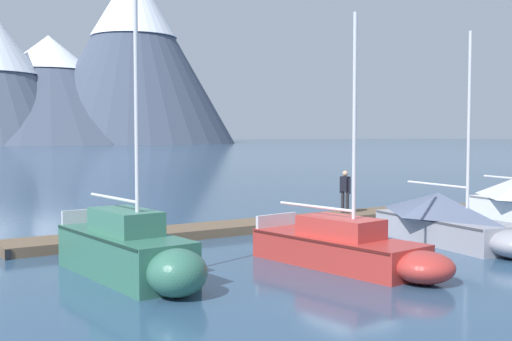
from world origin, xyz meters
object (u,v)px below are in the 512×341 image
(sailboat_nearest_berth, at_px, (131,251))
(sailboat_mid_dock_port, at_px, (450,221))
(person_on_dock, at_px, (345,189))
(sailboat_second_berth, at_px, (349,248))

(sailboat_nearest_berth, bearing_deg, sailboat_mid_dock_port, -0.80)
(sailboat_nearest_berth, distance_m, sailboat_mid_dock_port, 10.32)
(person_on_dock, bearing_deg, sailboat_mid_dock_port, -94.80)
(sailboat_second_berth, distance_m, person_on_dock, 9.27)
(person_on_dock, bearing_deg, sailboat_second_berth, -126.80)
(sailboat_second_berth, bearing_deg, sailboat_nearest_berth, 164.16)
(sailboat_second_berth, distance_m, sailboat_mid_dock_port, 5.21)
(sailboat_second_berth, bearing_deg, person_on_dock, 53.20)
(sailboat_second_berth, xyz_separation_m, person_on_dock, (5.54, 7.40, 0.74))
(sailboat_nearest_berth, relative_size, sailboat_mid_dock_port, 1.14)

